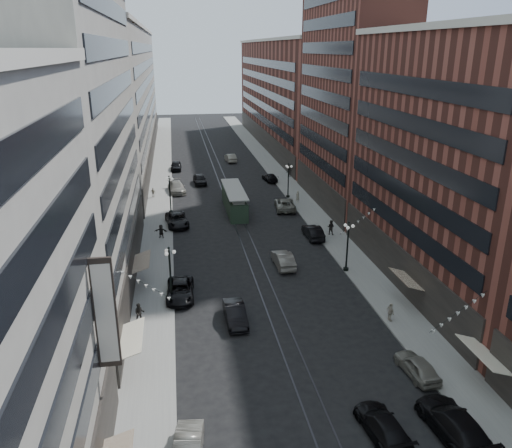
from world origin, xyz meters
TOP-DOWN VIEW (x-y plane):
  - ground at (0.00, 60.00)m, footprint 220.00×220.00m
  - sidewalk_west at (-11.00, 70.00)m, footprint 4.00×180.00m
  - sidewalk_east at (11.00, 70.00)m, footprint 4.00×180.00m
  - rail_west at (-0.70, 70.00)m, footprint 0.12×180.00m
  - rail_east at (0.70, 70.00)m, footprint 0.12×180.00m
  - building_west_mid at (-17.00, 33.00)m, footprint 8.00×36.00m
  - building_west_far at (-17.00, 96.00)m, footprint 8.00×90.00m
  - building_east_mid at (17.00, 28.00)m, footprint 8.00×30.00m
  - building_east_tower at (17.00, 56.00)m, footprint 8.00×26.00m
  - building_east_far at (17.00, 105.00)m, footprint 8.00×72.00m
  - lamppost_sw_far at (-9.20, 28.00)m, footprint 1.03×1.14m
  - lamppost_sw_mid at (-9.20, 55.00)m, footprint 1.03×1.14m
  - lamppost_se_far at (9.20, 32.00)m, footprint 1.03×1.14m
  - lamppost_se_mid at (9.20, 60.00)m, footprint 1.03×1.14m
  - streetcar at (0.00, 54.92)m, footprint 2.68×12.09m
  - car_2 at (-8.40, 28.93)m, footprint 2.81×5.67m
  - car_3 at (7.81, 7.96)m, footprint 2.87×6.30m
  - car_4 at (8.40, 14.01)m, footprint 2.14×4.48m
  - car_5 at (-3.76, 23.56)m, footprint 1.82×4.93m
  - car_6 at (3.52, 8.69)m, footprint 2.54×5.26m
  - pedestrian_2 at (-11.95, 24.69)m, footprint 0.89×0.54m
  - pedestrian_4 at (9.52, 21.37)m, footprint 0.63×1.05m
  - car_7 at (-8.40, 49.75)m, footprint 3.38×6.16m
  - car_8 at (-8.22, 66.35)m, footprint 3.18×6.27m
  - car_9 at (-8.12, 82.42)m, footprint 2.25×5.12m
  - car_10 at (8.38, 42.22)m, footprint 1.83×5.01m
  - car_11 at (7.44, 54.28)m, footprint 3.45×6.28m
  - car_12 at (8.40, 71.03)m, footprint 2.51×4.99m
  - car_13 at (-4.14, 71.03)m, footprint 2.38×5.20m
  - car_14 at (3.28, 88.29)m, footprint 2.22×5.19m
  - pedestrian_5 at (-10.43, 45.07)m, footprint 1.66×0.82m
  - pedestrian_6 at (-11.93, 63.52)m, footprint 0.98×0.68m
  - pedestrian_7 at (10.85, 42.78)m, footprint 1.06×0.93m
  - pedestrian_8 at (10.00, 56.95)m, footprint 0.81×0.71m
  - pedestrian_9 at (12.50, 73.12)m, footprint 1.35×0.99m
  - car_extra_0 at (2.86, 34.44)m, footprint 1.90×5.06m

SIDE VIEW (x-z plane):
  - ground at x=0.00m, z-range 0.00..0.00m
  - rail_west at x=-0.70m, z-range 0.00..0.02m
  - rail_east at x=0.70m, z-range 0.00..0.02m
  - sidewalk_west at x=-11.00m, z-range 0.00..0.15m
  - sidewalk_east at x=11.00m, z-range 0.00..0.15m
  - car_12 at x=8.40m, z-range 0.00..1.39m
  - car_6 at x=3.52m, z-range 0.00..1.47m
  - car_4 at x=8.40m, z-range 0.00..1.48m
  - car_2 at x=-8.40m, z-range 0.00..1.54m
  - car_5 at x=-3.76m, z-range 0.00..1.61m
  - car_7 at x=-8.40m, z-range 0.00..1.64m
  - car_10 at x=8.38m, z-range 0.00..1.64m
  - car_extra_0 at x=2.86m, z-range 0.00..1.65m
  - car_14 at x=3.28m, z-range 0.00..1.67m
  - car_11 at x=7.44m, z-range 0.00..1.67m
  - car_9 at x=-8.12m, z-range 0.00..1.71m
  - car_13 at x=-4.14m, z-range 0.00..1.73m
  - car_8 at x=-8.22m, z-range 0.00..1.74m
  - car_3 at x=7.81m, z-range 0.00..1.79m
  - pedestrian_6 at x=-11.93m, z-range 0.15..1.69m
  - pedestrian_4 at x=9.52m, z-range 0.15..1.83m
  - pedestrian_5 at x=-10.43m, z-range 0.15..1.87m
  - pedestrian_2 at x=-11.95m, z-range 0.15..1.92m
  - pedestrian_8 at x=10.00m, z-range 0.15..2.02m
  - pedestrian_7 at x=10.85m, z-range 0.15..2.07m
  - pedestrian_9 at x=12.50m, z-range 0.15..2.08m
  - streetcar at x=0.00m, z-range -0.13..3.22m
  - lamppost_sw_far at x=-9.20m, z-range 0.34..5.86m
  - lamppost_sw_mid at x=-9.20m, z-range 0.34..5.86m
  - lamppost_se_far at x=9.20m, z-range 0.34..5.86m
  - lamppost_se_mid at x=9.20m, z-range 0.34..5.86m
  - building_east_mid at x=17.00m, z-range 0.00..24.00m
  - building_east_far at x=17.00m, z-range 0.00..24.00m
  - building_west_far at x=-17.00m, z-range 0.00..26.00m
  - building_west_mid at x=-17.00m, z-range 0.00..28.00m
  - building_east_tower at x=17.00m, z-range 0.00..42.00m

